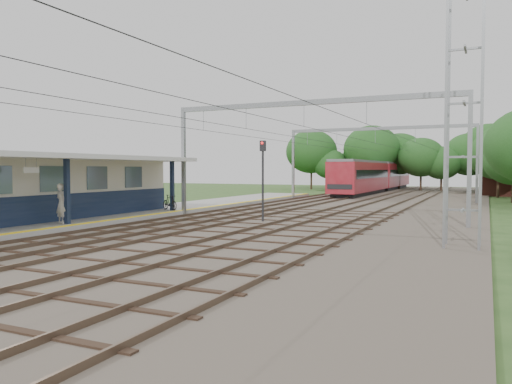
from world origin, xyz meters
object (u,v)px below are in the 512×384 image
Objects in this scene: bicycle at (170,202)px; signal_post at (263,170)px; train at (378,176)px; person at (62,204)px.

bicycle is 0.36× the size of signal_post.
signal_post reaches higher than train.
person is at bearing -157.19° from bicycle.
signal_post is at bearing -87.45° from train.
train reaches higher than bicycle.
signal_post is at bearing -120.20° from person.
train is 8.09× the size of signal_post.
train is (5.75, 48.95, 0.86)m from person.
bicycle is at bearing -75.32° from person.
person is at bearing -138.72° from signal_post.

